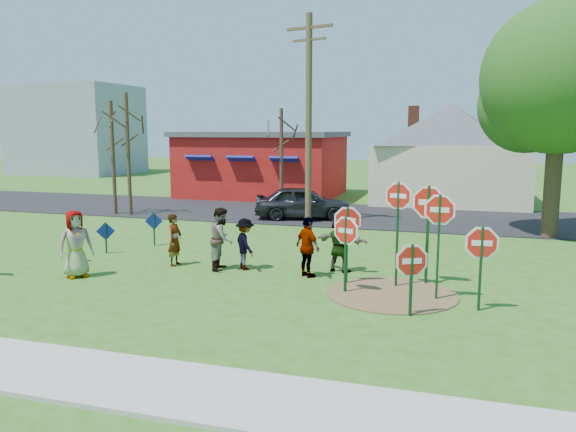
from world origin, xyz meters
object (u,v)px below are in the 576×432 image
object	(u,v)px
stop_sign_b	(398,207)
leafy_tree	(564,86)
suv	(303,202)
stop_sign_d	(428,210)
person_b	(175,240)
person_a	(76,244)
utility_pole	(309,115)
stop_sign_c	(439,222)
stop_sign_a	(346,237)

from	to	relation	value
stop_sign_b	leafy_tree	bearing A→B (deg)	72.33
stop_sign_b	suv	distance (m)	11.31
stop_sign_b	leafy_tree	xyz separation A→B (m)	(4.94, 8.46, 3.51)
stop_sign_b	suv	xyz separation A→B (m)	(-5.22, 9.95, -1.31)
stop_sign_d	person_b	size ratio (longest dim) A/B	1.78
stop_sign_d	person_a	distance (m)	9.52
person_a	utility_pole	bearing A→B (deg)	17.20
stop_sign_c	person_b	distance (m)	7.81
stop_sign_b	stop_sign_a	bearing A→B (deg)	-129.97
stop_sign_a	person_b	world-z (taller)	stop_sign_a
stop_sign_a	person_b	distance (m)	5.62
person_a	stop_sign_a	bearing A→B (deg)	-47.84
person_a	suv	distance (m)	11.97
stop_sign_a	stop_sign_d	world-z (taller)	stop_sign_d
person_b	stop_sign_d	bearing A→B (deg)	-88.73
stop_sign_a	stop_sign_d	distance (m)	2.42
stop_sign_a	person_a	bearing A→B (deg)	-152.94
stop_sign_a	leafy_tree	xyz separation A→B (m)	(6.10, 9.35, 4.19)
stop_sign_a	stop_sign_c	world-z (taller)	stop_sign_c
stop_sign_b	leafy_tree	size ratio (longest dim) A/B	0.33
stop_sign_a	utility_pole	distance (m)	10.98
stop_sign_b	stop_sign_c	world-z (taller)	stop_sign_b
stop_sign_c	utility_pole	world-z (taller)	utility_pole
stop_sign_a	person_b	size ratio (longest dim) A/B	1.32
leafy_tree	suv	bearing A→B (deg)	171.66
stop_sign_a	stop_sign_c	distance (m)	2.25
person_a	person_b	bearing A→B (deg)	-7.03
stop_sign_b	person_b	world-z (taller)	stop_sign_b
stop_sign_c	stop_sign_a	bearing A→B (deg)	-175.12
utility_pole	person_b	bearing A→B (deg)	-102.26
stop_sign_a	suv	distance (m)	11.59
stop_sign_d	person_a	size ratio (longest dim) A/B	1.48
stop_sign_c	utility_pole	bearing A→B (deg)	123.91
person_b	person_a	bearing A→B (deg)	136.71
person_a	leafy_tree	world-z (taller)	leafy_tree
stop_sign_a	stop_sign_c	size ratio (longest dim) A/B	0.77
stop_sign_d	person_b	world-z (taller)	stop_sign_d
utility_pole	leafy_tree	world-z (taller)	utility_pole
stop_sign_a	person_a	size ratio (longest dim) A/B	1.10
stop_sign_a	leafy_tree	size ratio (longest dim) A/B	0.24
utility_pole	leafy_tree	xyz separation A→B (m)	(9.66, -0.53, 0.98)
utility_pole	person_a	bearing A→B (deg)	-109.78
stop_sign_d	suv	xyz separation A→B (m)	(-5.94, 9.43, -1.19)
person_b	leafy_tree	size ratio (longest dim) A/B	0.18
person_a	leafy_tree	xyz separation A→B (m)	(13.45, 10.02, 4.66)
stop_sign_c	stop_sign_b	bearing A→B (deg)	144.88
stop_sign_c	person_a	world-z (taller)	stop_sign_c
person_b	utility_pole	size ratio (longest dim) A/B	0.18
suv	utility_pole	world-z (taller)	utility_pole
utility_pole	stop_sign_c	bearing A→B (deg)	-59.60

